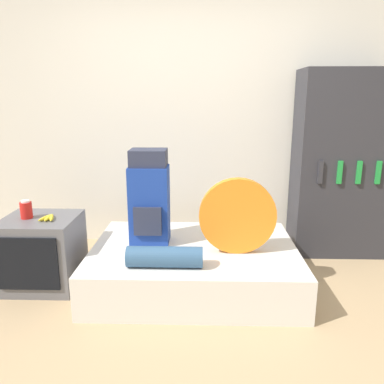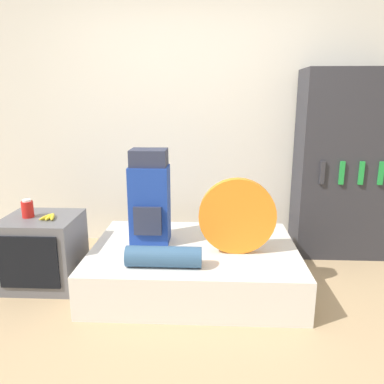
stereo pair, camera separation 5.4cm
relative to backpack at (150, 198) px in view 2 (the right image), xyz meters
name	(u,v)px [view 2 (the right image)]	position (x,y,z in m)	size (l,w,h in m)	color
ground_plane	(184,338)	(0.33, -0.82, -0.70)	(16.00, 16.00, 0.00)	tan
wall_back	(195,117)	(0.33, 0.91, 0.60)	(8.00, 0.05, 2.60)	silver
bed	(194,265)	(0.37, -0.09, -0.54)	(1.63, 1.19, 0.33)	silver
backpack	(150,198)	(0.00, 0.00, 0.00)	(0.31, 0.28, 0.77)	navy
tent_bag	(237,216)	(0.70, -0.20, -0.08)	(0.58, 0.07, 0.58)	orange
sleeping_roll	(164,257)	(0.17, -0.47, -0.30)	(0.54, 0.15, 0.15)	#33567A
television	(43,251)	(-0.86, -0.14, -0.41)	(0.57, 0.53, 0.57)	#5B5B60
canister	(28,209)	(-0.95, -0.14, -0.06)	(0.09, 0.09, 0.15)	red
banana_bunch	(50,217)	(-0.77, -0.16, -0.12)	(0.12, 0.17, 0.03)	yellow
bookshelf	(343,165)	(1.74, 0.64, 0.17)	(0.85, 0.45, 1.75)	#2D2D33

